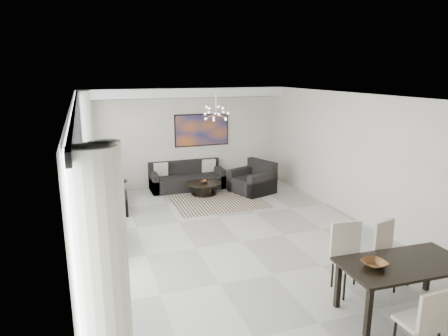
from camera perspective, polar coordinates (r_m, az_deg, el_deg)
name	(u,v)px	position (r m, az deg, el deg)	size (l,w,h in m)	color
room_shell	(263,171)	(7.97, 5.65, -0.36)	(6.00, 9.00, 2.90)	#A8A39B
window_wall	(88,185)	(7.25, -18.89, -2.32)	(0.37, 8.95, 2.90)	white
soffit	(186,93)	(11.66, -5.41, 10.65)	(5.98, 0.40, 0.26)	white
painting	(202,130)	(12.06, -3.17, 5.44)	(1.68, 0.04, 0.98)	#BB591A
chandelier	(216,113)	(10.05, -1.15, 7.83)	(0.66, 0.66, 0.71)	silver
rug	(218,201)	(10.62, -0.83, -4.80)	(2.34, 1.80, 0.01)	black
coffee_table	(204,187)	(11.20, -2.92, -2.80)	(1.01, 1.01, 0.35)	black
bowl_coffee	(204,182)	(11.09, -2.90, -1.96)	(0.21, 0.21, 0.07)	brown
sofa_main	(187,180)	(11.81, -5.32, -1.65)	(2.14, 0.88, 0.78)	black
loveseat	(102,197)	(10.51, -17.04, -3.95)	(0.99, 1.77, 0.88)	black
armchair	(253,182)	(11.41, 4.18, -1.97)	(1.29, 1.33, 0.88)	black
side_table	(120,187)	(11.09, -14.62, -2.61)	(0.38, 0.38, 0.52)	black
tv_console	(98,239)	(8.12, -17.60, -9.67)	(0.44, 1.56, 0.49)	black
television	(104,210)	(7.94, -16.75, -5.72)	(1.14, 0.15, 0.66)	gray
dining_table	(404,268)	(6.32, 24.28, -12.92)	(1.86, 0.99, 0.76)	black
dining_chair_sw	(425,319)	(5.55, 26.77, -18.68)	(0.44, 0.44, 0.93)	#BDB19C
dining_chair_nw	(348,252)	(6.64, 17.33, -11.40)	(0.56, 0.56, 1.09)	#BDB19C
dining_chair_ne	(388,248)	(7.09, 22.43, -10.53)	(0.58, 0.58, 1.03)	#BDB19C
bowl_dining	(375,264)	(5.99, 20.71, -12.71)	(0.33, 0.33, 0.08)	brown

